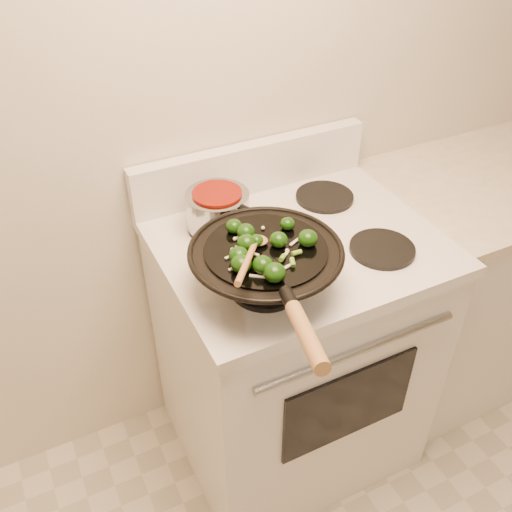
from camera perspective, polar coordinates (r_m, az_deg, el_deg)
name	(u,v)px	position (r m, az deg, el deg)	size (l,w,h in m)	color
stove	(291,348)	(1.92, 3.56, -9.16)	(0.78, 0.67, 1.08)	white
counter_unit	(460,282)	(2.32, 19.70, -2.43)	(0.86, 0.62, 0.91)	white
wok	(266,266)	(1.39, 1.02, -1.04)	(0.38, 0.62, 0.19)	black
stirfry	(262,248)	(1.34, 0.56, 0.80)	(0.24, 0.25, 0.04)	#113508
wooden_spoon	(251,252)	(1.31, -0.47, 0.45)	(0.18, 0.24, 0.08)	#9B6A3D
saucepan	(218,209)	(1.62, -3.81, 4.73)	(0.18, 0.28, 0.11)	#979BA0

